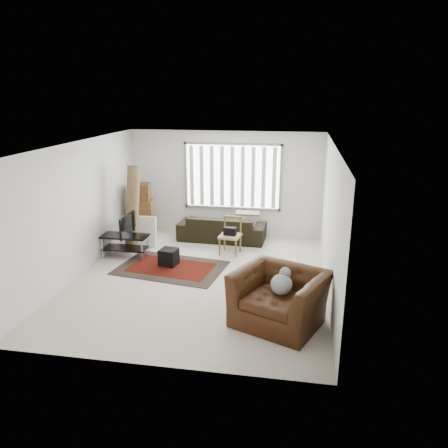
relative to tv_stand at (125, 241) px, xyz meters
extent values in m
plane|color=beige|center=(1.95, -0.89, -0.38)|extent=(6.00, 6.00, 0.00)
cube|color=white|center=(1.95, -0.89, 2.32)|extent=(5.00, 6.00, 0.02)
cube|color=white|center=(1.95, 2.11, 0.97)|extent=(5.00, 0.02, 2.70)
cube|color=white|center=(1.95, -3.89, 0.97)|extent=(5.00, 0.02, 2.70)
cube|color=white|center=(-0.55, -0.89, 0.97)|extent=(0.02, 6.00, 2.70)
cube|color=white|center=(4.45, -0.89, 0.97)|extent=(0.02, 6.00, 2.70)
cube|color=white|center=(2.15, 2.09, 1.17)|extent=(2.40, 0.01, 1.60)
cube|color=gray|center=(2.15, 2.07, 1.17)|extent=(2.52, 0.06, 1.72)
cube|color=white|center=(2.15, 2.03, 1.17)|extent=(2.40, 0.02, 1.55)
cube|color=black|center=(1.21, -0.48, -0.37)|extent=(2.41, 1.79, 0.02)
cube|color=#480E06|center=(1.21, -0.48, -0.36)|extent=(1.89, 1.27, 0.00)
cube|color=black|center=(0.00, 0.00, 0.12)|extent=(1.04, 0.47, 0.04)
cube|color=black|center=(0.00, 0.00, -0.17)|extent=(1.00, 0.44, 0.03)
cylinder|color=#B2B2B7|center=(-0.47, -0.20, -0.12)|extent=(0.03, 0.03, 0.52)
cylinder|color=#B2B2B7|center=(0.47, -0.20, -0.12)|extent=(0.03, 0.03, 0.52)
cylinder|color=#B2B2B7|center=(-0.47, 0.20, -0.12)|extent=(0.03, 0.03, 0.52)
cylinder|color=#B2B2B7|center=(0.47, 0.20, -0.12)|extent=(0.03, 0.03, 0.52)
imported|color=black|center=(0.00, 0.00, 0.39)|extent=(0.11, 0.84, 0.48)
cube|color=black|center=(1.13, -0.34, -0.18)|extent=(0.41, 0.41, 0.36)
cube|color=brown|center=(-0.09, 1.38, -0.11)|extent=(0.67, 0.63, 0.52)
cube|color=brown|center=(-0.07, 1.35, 0.39)|extent=(0.61, 0.57, 0.47)
cube|color=brown|center=(-0.11, 1.40, 0.83)|extent=(0.56, 0.56, 0.42)
cube|color=silver|center=(0.18, 0.77, 0.00)|extent=(0.59, 0.19, 0.76)
cylinder|color=brown|center=(0.00, 0.56, 0.63)|extent=(0.41, 0.68, 2.01)
imported|color=black|center=(1.97, 1.56, 0.04)|extent=(2.23, 1.04, 0.84)
cube|color=#968962|center=(2.32, 0.61, 0.05)|extent=(0.52, 0.52, 0.05)
cylinder|color=brown|center=(2.11, 0.45, -0.16)|extent=(0.04, 0.04, 0.43)
cylinder|color=brown|center=(2.49, 0.39, -0.16)|extent=(0.04, 0.04, 0.43)
cylinder|color=brown|center=(2.16, 0.83, -0.16)|extent=(0.04, 0.04, 0.43)
cylinder|color=brown|center=(2.54, 0.78, -0.16)|extent=(0.04, 0.04, 0.43)
cube|color=brown|center=(2.35, 0.81, 0.46)|extent=(0.44, 0.10, 0.06)
cube|color=brown|center=(2.16, 0.84, 0.27)|extent=(0.05, 0.05, 0.43)
cube|color=brown|center=(2.55, 0.79, 0.27)|extent=(0.05, 0.05, 0.43)
cube|color=black|center=(2.32, 0.61, 0.17)|extent=(0.31, 0.20, 0.18)
imported|color=#3D1E0C|center=(3.61, -2.41, 0.13)|extent=(1.73, 1.64, 1.02)
ellipsoid|color=#59595B|center=(3.61, -2.41, 0.28)|extent=(0.40, 0.44, 0.25)
sphere|color=#59595B|center=(3.69, -2.23, 0.44)|extent=(0.19, 0.19, 0.19)
camera|label=1|loc=(3.83, -8.86, 3.27)|focal=35.00mm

